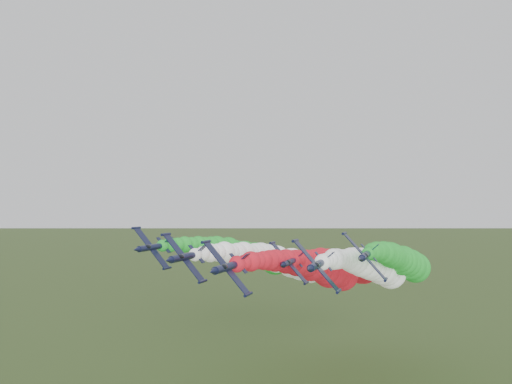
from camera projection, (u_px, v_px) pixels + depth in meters
jet_lead at (321, 269)px, 122.22m from camera, size 14.52×77.68×18.16m
jet_inner_left at (285, 262)px, 129.18m from camera, size 14.25×77.42×17.90m
jet_inner_right at (374, 267)px, 123.99m from camera, size 14.41×77.57×18.05m
jet_outer_left at (254, 255)px, 143.20m from camera, size 14.06×77.20×17.68m
jet_outer_right at (403, 261)px, 131.39m from camera, size 14.52×77.69×18.16m
jet_trail at (349, 265)px, 145.21m from camera, size 14.34×77.50×17.98m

